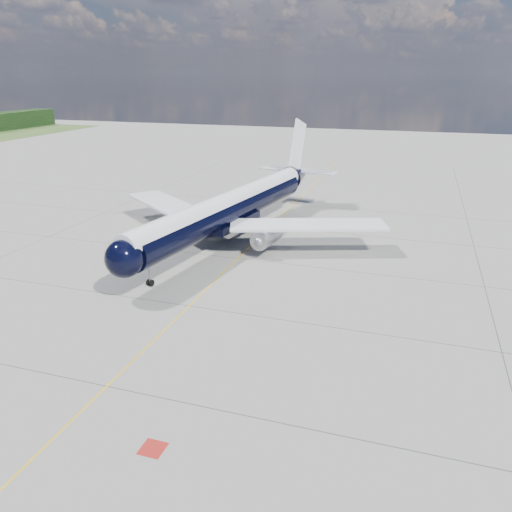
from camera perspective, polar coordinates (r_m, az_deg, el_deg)
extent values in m
plane|color=gray|center=(70.11, -0.69, 1.08)|extent=(320.00, 320.00, 0.00)
cube|color=#E8AE0C|center=(65.67, -2.08, -0.27)|extent=(0.16, 160.00, 0.01)
cube|color=maroon|center=(35.40, -11.72, -20.74)|extent=(1.60, 1.60, 0.01)
cylinder|color=black|center=(71.13, -3.17, 5.21)|extent=(10.66, 41.70, 4.16)
sphere|color=black|center=(54.25, -14.82, -0.29)|extent=(4.76, 4.76, 4.16)
cone|color=black|center=(93.52, 4.83, 9.22)|extent=(5.31, 8.22, 4.16)
cylinder|color=white|center=(70.87, -3.19, 6.02)|extent=(10.11, 43.72, 3.24)
cube|color=black|center=(53.90, -15.03, 0.24)|extent=(2.80, 1.71, 0.60)
cube|color=white|center=(78.89, -9.83, 5.70)|extent=(20.05, 17.03, 0.35)
cube|color=white|center=(68.04, 5.96, 3.57)|extent=(21.64, 11.98, 0.35)
cube|color=black|center=(71.55, -3.15, 4.02)|extent=(6.26, 11.53, 1.09)
cylinder|color=#B5B5BC|center=(73.74, -8.79, 3.73)|extent=(3.21, 5.36, 2.45)
cylinder|color=#B5B5BC|center=(66.71, 1.22, 2.20)|extent=(3.21, 5.36, 2.45)
sphere|color=gray|center=(71.97, -9.85, 3.26)|extent=(1.38, 1.38, 1.20)
sphere|color=gray|center=(64.75, 0.33, 1.64)|extent=(1.38, 1.38, 1.20)
cube|color=white|center=(73.68, -8.73, 4.38)|extent=(0.79, 3.49, 1.20)
cube|color=white|center=(66.65, 1.30, 2.92)|extent=(0.79, 3.49, 1.20)
cube|color=white|center=(92.13, 4.80, 12.57)|extent=(1.44, 6.91, 9.33)
cube|color=white|center=(93.36, 4.85, 9.74)|extent=(14.59, 5.70, 0.24)
cylinder|color=gray|center=(58.08, -12.07, -2.10)|extent=(0.23, 0.23, 2.30)
cylinder|color=black|center=(58.59, -12.16, -2.95)|extent=(0.32, 0.79, 0.77)
cylinder|color=black|center=(58.33, -11.83, -3.03)|extent=(0.32, 0.79, 0.77)
cylinder|color=gray|center=(75.08, -4.82, 3.50)|extent=(0.33, 0.33, 2.08)
cylinder|color=gray|center=(71.77, -0.05, 2.78)|extent=(0.33, 0.33, 2.08)
cylinder|color=black|center=(74.85, -5.04, 2.74)|extent=(0.68, 1.27, 1.20)
cylinder|color=black|center=(75.82, -4.56, 2.99)|extent=(0.68, 1.27, 1.20)
cylinder|color=black|center=(71.53, -0.27, 1.99)|extent=(0.68, 1.27, 1.20)
cylinder|color=black|center=(72.55, 0.17, 2.25)|extent=(0.68, 1.27, 1.20)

